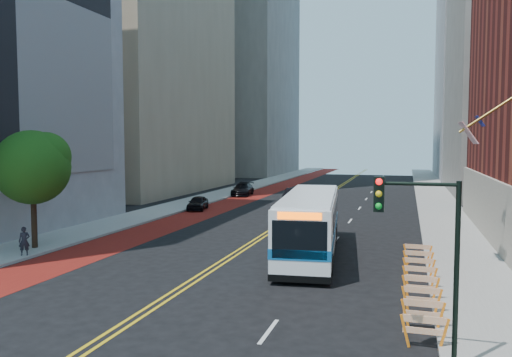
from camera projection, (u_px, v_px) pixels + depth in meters
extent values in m
plane|color=black|center=(164.00, 300.00, 19.52)|extent=(160.00, 160.00, 0.00)
cube|color=gray|center=(195.00, 201.00, 51.63)|extent=(4.00, 140.00, 0.15)
cube|color=gray|center=(441.00, 210.00, 44.66)|extent=(4.00, 140.00, 0.15)
cube|color=#600F0D|center=(230.00, 203.00, 50.50)|extent=(3.60, 140.00, 0.01)
cube|color=gold|center=(307.00, 206.00, 48.21)|extent=(0.14, 140.00, 0.01)
cube|color=gold|center=(311.00, 206.00, 48.10)|extent=(0.14, 140.00, 0.01)
cube|color=silver|center=(269.00, 331.00, 16.22)|extent=(0.14, 2.20, 0.01)
cube|color=silver|center=(313.00, 271.00, 23.86)|extent=(0.14, 2.20, 0.01)
cube|color=silver|center=(336.00, 240.00, 31.49)|extent=(0.14, 2.20, 0.01)
cube|color=silver|center=(350.00, 221.00, 39.13)|extent=(0.14, 2.20, 0.01)
cube|color=silver|center=(359.00, 208.00, 46.76)|extent=(0.14, 2.20, 0.01)
cube|color=silver|center=(366.00, 199.00, 54.39)|extent=(0.14, 2.20, 0.01)
cube|color=silver|center=(371.00, 192.00, 62.03)|extent=(0.14, 2.20, 0.01)
cube|color=silver|center=(375.00, 187.00, 69.66)|extent=(0.14, 2.20, 0.01)
cube|color=silver|center=(379.00, 182.00, 77.30)|extent=(0.14, 2.20, 0.01)
cube|color=silver|center=(381.00, 179.00, 84.93)|extent=(0.14, 2.20, 0.01)
cube|color=silver|center=(383.00, 176.00, 92.56)|extent=(0.14, 2.20, 0.01)
cube|color=silver|center=(385.00, 173.00, 100.20)|extent=(0.14, 2.20, 0.01)
cube|color=#9E9384|center=(504.00, 220.00, 26.76)|extent=(0.50, 36.00, 4.00)
cube|color=black|center=(502.00, 233.00, 27.74)|extent=(0.35, 2.80, 2.20)
cube|color=black|center=(484.00, 216.00, 34.42)|extent=(0.35, 2.80, 2.20)
cylinder|color=#A57F33|center=(492.00, 111.00, 22.93)|extent=(2.85, 0.12, 2.05)
cube|color=#B21419|center=(468.00, 133.00, 23.29)|extent=(0.75, 1.90, 1.05)
cube|color=navy|center=(480.00, 121.00, 23.52)|extent=(0.39, 0.85, 0.52)
cube|color=gray|center=(502.00, 17.00, 85.02)|extent=(20.00, 28.00, 55.00)
cube|color=slate|center=(236.00, 9.00, 98.60)|extent=(20.00, 26.00, 65.00)
cube|color=orange|center=(405.00, 331.00, 14.95)|extent=(0.32, 0.06, 0.99)
cube|color=orange|center=(444.00, 335.00, 14.63)|extent=(0.32, 0.06, 0.99)
cube|color=orange|center=(425.00, 320.00, 14.77)|extent=(1.25, 0.05, 0.22)
cube|color=orange|center=(424.00, 331.00, 14.79)|extent=(1.25, 0.05, 0.18)
cube|color=orange|center=(405.00, 314.00, 16.43)|extent=(0.32, 0.06, 0.99)
cube|color=orange|center=(441.00, 317.00, 16.11)|extent=(0.32, 0.06, 0.99)
cube|color=orange|center=(423.00, 304.00, 16.24)|extent=(1.25, 0.05, 0.22)
cube|color=orange|center=(423.00, 314.00, 16.27)|extent=(1.25, 0.05, 0.18)
cube|color=orange|center=(405.00, 300.00, 17.91)|extent=(0.32, 0.06, 0.99)
cube|color=orange|center=(438.00, 303.00, 17.59)|extent=(0.32, 0.06, 0.99)
cube|color=orange|center=(422.00, 290.00, 17.72)|extent=(1.25, 0.05, 0.22)
cube|color=orange|center=(422.00, 300.00, 17.75)|extent=(1.25, 0.05, 0.18)
cube|color=orange|center=(406.00, 288.00, 19.39)|extent=(0.32, 0.06, 0.99)
cube|color=orange|center=(436.00, 290.00, 19.07)|extent=(0.32, 0.06, 0.99)
cube|color=orange|center=(421.00, 279.00, 19.20)|extent=(1.25, 0.05, 0.22)
cube|color=orange|center=(421.00, 288.00, 19.23)|extent=(1.25, 0.05, 0.18)
cube|color=orange|center=(406.00, 277.00, 20.87)|extent=(0.32, 0.06, 0.99)
cube|color=orange|center=(434.00, 280.00, 20.55)|extent=(0.32, 0.06, 0.99)
cube|color=orange|center=(420.00, 269.00, 20.68)|extent=(1.25, 0.05, 0.22)
cube|color=orange|center=(420.00, 277.00, 20.71)|extent=(1.25, 0.05, 0.18)
cube|color=orange|center=(406.00, 269.00, 22.35)|extent=(0.32, 0.06, 0.99)
cube|color=orange|center=(432.00, 270.00, 22.03)|extent=(0.32, 0.06, 0.99)
cube|color=orange|center=(419.00, 261.00, 22.16)|extent=(1.25, 0.05, 0.22)
cube|color=orange|center=(419.00, 268.00, 22.19)|extent=(1.25, 0.05, 0.18)
cube|color=orange|center=(406.00, 261.00, 23.83)|extent=(0.32, 0.06, 0.99)
cube|color=orange|center=(430.00, 262.00, 23.51)|extent=(0.32, 0.06, 0.99)
cube|color=orange|center=(418.00, 253.00, 23.64)|extent=(1.25, 0.05, 0.22)
cube|color=orange|center=(418.00, 261.00, 23.67)|extent=(1.25, 0.05, 0.18)
cube|color=orange|center=(406.00, 254.00, 25.31)|extent=(0.32, 0.06, 0.99)
cube|color=orange|center=(429.00, 255.00, 24.99)|extent=(0.32, 0.06, 0.99)
cube|color=orange|center=(418.00, 247.00, 25.12)|extent=(1.25, 0.05, 0.22)
cube|color=orange|center=(418.00, 254.00, 25.14)|extent=(1.25, 0.05, 0.18)
cylinder|color=black|center=(34.00, 220.00, 28.40)|extent=(0.32, 0.32, 3.20)
sphere|color=#183E0D|center=(32.00, 167.00, 28.19)|extent=(4.20, 4.20, 4.20)
sphere|color=#183E0D|center=(46.00, 157.00, 28.35)|extent=(2.80, 2.80, 2.80)
sphere|color=#183E0D|center=(21.00, 160.00, 28.02)|extent=(2.40, 2.40, 2.40)
cylinder|color=black|center=(456.00, 276.00, 13.01)|extent=(0.14, 0.14, 5.00)
cylinder|color=black|center=(418.00, 184.00, 13.12)|extent=(2.00, 0.10, 0.10)
cube|color=black|center=(379.00, 194.00, 13.44)|extent=(0.28, 0.22, 0.95)
sphere|color=red|center=(379.00, 182.00, 13.28)|extent=(0.18, 0.18, 0.18)
sphere|color=yellow|center=(379.00, 194.00, 13.30)|extent=(0.18, 0.18, 0.18)
sphere|color=#0CA526|center=(379.00, 206.00, 13.32)|extent=(0.18, 0.18, 0.18)
cube|color=white|center=(310.00, 223.00, 27.02)|extent=(4.02, 12.47, 2.91)
cube|color=#0D5694|center=(310.00, 230.00, 27.05)|extent=(4.06, 12.52, 0.46)
cube|color=black|center=(311.00, 212.00, 27.79)|extent=(3.66, 8.83, 0.97)
cube|color=black|center=(299.00, 240.00, 21.03)|extent=(2.33, 0.36, 1.63)
cube|color=black|center=(317.00, 202.00, 32.97)|extent=(2.12, 0.34, 1.02)
cube|color=#FF5905|center=(299.00, 216.00, 20.94)|extent=(1.86, 0.29, 0.31)
cube|color=white|center=(310.00, 195.00, 26.91)|extent=(3.82, 11.85, 0.12)
cube|color=black|center=(310.00, 249.00, 27.13)|extent=(4.05, 12.51, 0.31)
cylinder|color=black|center=(278.00, 262.00, 23.49)|extent=(0.42, 1.05, 1.02)
cylinder|color=black|center=(330.00, 265.00, 23.05)|extent=(0.42, 1.05, 1.02)
cylinder|color=black|center=(294.00, 234.00, 30.70)|extent=(0.42, 1.05, 1.02)
cylinder|color=black|center=(334.00, 235.00, 30.26)|extent=(0.42, 1.05, 1.02)
cylinder|color=black|center=(297.00, 230.00, 32.14)|extent=(0.42, 1.05, 1.02)
cylinder|color=black|center=(335.00, 231.00, 31.70)|extent=(0.42, 1.05, 1.02)
imported|color=black|center=(198.00, 203.00, 45.64)|extent=(2.20, 3.96, 1.27)
imported|color=black|center=(293.00, 195.00, 52.12)|extent=(1.62, 4.23, 1.38)
imported|color=black|center=(243.00, 189.00, 58.06)|extent=(2.58, 5.15, 1.44)
imported|color=black|center=(24.00, 241.00, 26.50)|extent=(0.67, 0.61, 1.53)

